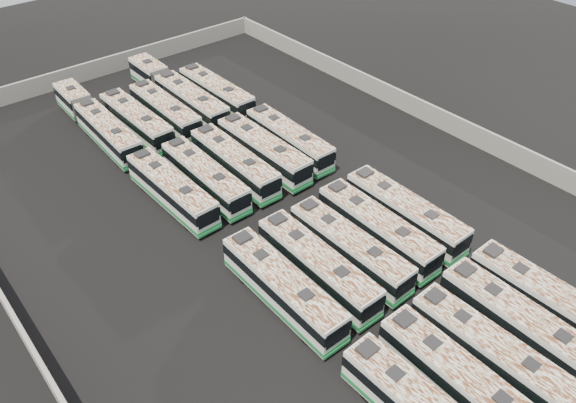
# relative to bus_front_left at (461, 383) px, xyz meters

# --- Properties ---
(ground) EXTENTS (140.00, 140.00, 0.00)m
(ground) POSITION_rel_bus_front_left_xyz_m (3.25, 20.50, -1.65)
(ground) COLOR black
(ground) RESTS_ON ground
(perimeter_wall) EXTENTS (45.20, 73.20, 2.20)m
(perimeter_wall) POSITION_rel_bus_front_left_xyz_m (3.25, 20.50, -0.55)
(perimeter_wall) COLOR gray
(perimeter_wall) RESTS_ON ground
(bus_front_left) EXTENTS (2.61, 11.52, 3.24)m
(bus_front_left) POSITION_rel_bus_front_left_xyz_m (0.00, 0.00, 0.00)
(bus_front_left) COLOR silver
(bus_front_left) RESTS_ON ground
(bus_front_center) EXTENTS (2.57, 11.22, 3.15)m
(bus_front_center) POSITION_rel_bus_front_left_xyz_m (3.30, 0.17, -0.04)
(bus_front_center) COLOR silver
(bus_front_center) RESTS_ON ground
(bus_front_right) EXTENTS (2.63, 11.72, 3.29)m
(bus_front_right) POSITION_rel_bus_front_left_xyz_m (6.65, 0.10, 0.03)
(bus_front_right) COLOR silver
(bus_front_right) RESTS_ON ground
(bus_front_far_right) EXTENTS (2.52, 11.52, 3.24)m
(bus_front_far_right) POSITION_rel_bus_front_left_xyz_m (9.98, 0.07, 0.00)
(bus_front_far_right) COLOR silver
(bus_front_far_right) RESTS_ON ground
(bus_midfront_far_left) EXTENTS (2.58, 11.58, 3.25)m
(bus_midfront_far_left) POSITION_rel_bus_front_left_xyz_m (-3.35, 12.96, 0.01)
(bus_midfront_far_left) COLOR silver
(bus_midfront_far_left) RESTS_ON ground
(bus_midfront_left) EXTENTS (2.63, 11.54, 3.24)m
(bus_midfront_left) POSITION_rel_bus_front_left_xyz_m (0.03, 12.98, 0.00)
(bus_midfront_left) COLOR silver
(bus_midfront_left) RESTS_ON ground
(bus_midfront_center) EXTENTS (2.50, 11.33, 3.18)m
(bus_midfront_center) POSITION_rel_bus_front_left_xyz_m (3.27, 12.87, -0.03)
(bus_midfront_center) COLOR silver
(bus_midfront_center) RESTS_ON ground
(bus_midfront_right) EXTENTS (2.61, 11.56, 3.25)m
(bus_midfront_right) POSITION_rel_bus_front_left_xyz_m (6.57, 13.04, 0.01)
(bus_midfront_right) COLOR silver
(bus_midfront_right) RESTS_ON ground
(bus_midfront_far_right) EXTENTS (2.51, 11.57, 3.25)m
(bus_midfront_far_right) POSITION_rel_bus_front_left_xyz_m (9.84, 12.95, 0.01)
(bus_midfront_far_right) COLOR silver
(bus_midfront_far_right) RESTS_ON ground
(bus_midback_far_left) EXTENTS (2.67, 11.39, 3.19)m
(bus_midback_far_left) POSITION_rel_bus_front_left_xyz_m (-3.40, 28.22, -0.02)
(bus_midback_far_left) COLOR silver
(bus_midback_far_left) RESTS_ON ground
(bus_midback_left) EXTENTS (2.45, 11.22, 3.16)m
(bus_midback_left) POSITION_rel_bus_front_left_xyz_m (-0.08, 28.03, -0.04)
(bus_midback_left) COLOR silver
(bus_midback_left) RESTS_ON ground
(bus_midback_center) EXTENTS (2.59, 11.44, 3.21)m
(bus_midback_center) POSITION_rel_bus_front_left_xyz_m (3.26, 28.13, -0.01)
(bus_midback_center) COLOR silver
(bus_midback_center) RESTS_ON ground
(bus_midback_right) EXTENTS (2.57, 11.71, 3.29)m
(bus_midback_right) POSITION_rel_bus_front_left_xyz_m (6.58, 27.97, 0.03)
(bus_midback_right) COLOR silver
(bus_midback_right) RESTS_ON ground
(bus_midback_far_right) EXTENTS (2.63, 11.29, 3.17)m
(bus_midback_far_right) POSITION_rel_bus_front_left_xyz_m (9.88, 28.06, -0.04)
(bus_midback_far_right) COLOR silver
(bus_midback_far_right) RESTS_ON ground
(bus_back_far_left) EXTENTS (2.81, 17.43, 3.15)m
(bus_back_far_left) POSITION_rel_bus_front_left_xyz_m (-3.30, 43.78, -0.05)
(bus_back_far_left) COLOR silver
(bus_back_far_left) RESTS_ON ground
(bus_back_left) EXTENTS (2.61, 11.46, 3.22)m
(bus_back_left) POSITION_rel_bus_front_left_xyz_m (-0.07, 41.00, -0.01)
(bus_back_left) COLOR silver
(bus_back_left) RESTS_ON ground
(bus_back_center) EXTENTS (2.48, 11.36, 3.20)m
(bus_back_center) POSITION_rel_bus_front_left_xyz_m (3.31, 40.96, -0.02)
(bus_back_center) COLOR silver
(bus_back_center) RESTS_ON ground
(bus_back_right) EXTENTS (2.57, 18.18, 3.30)m
(bus_back_right) POSITION_rel_bus_front_left_xyz_m (6.57, 43.99, 0.03)
(bus_back_right) COLOR silver
(bus_back_right) RESTS_ON ground
(bus_back_far_right) EXTENTS (2.58, 11.54, 3.24)m
(bus_back_far_right) POSITION_rel_bus_front_left_xyz_m (9.91, 40.93, 0.00)
(bus_back_far_right) COLOR silver
(bus_back_far_right) RESTS_ON ground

